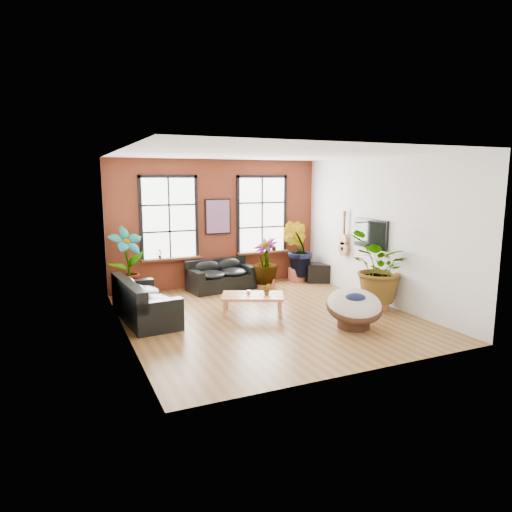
{
  "coord_description": "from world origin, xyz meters",
  "views": [
    {
      "loc": [
        -4.15,
        -8.72,
        3.0
      ],
      "look_at": [
        0.0,
        0.6,
        1.25
      ],
      "focal_mm": 32.0,
      "sensor_mm": 36.0,
      "label": 1
    }
  ],
  "objects_px": {
    "sofa_left": "(143,302)",
    "sofa_back": "(221,276)",
    "coffee_table": "(253,297)",
    "papasan_chair": "(354,307)"
  },
  "relations": [
    {
      "from": "coffee_table",
      "to": "papasan_chair",
      "type": "height_order",
      "value": "papasan_chair"
    },
    {
      "from": "sofa_left",
      "to": "coffee_table",
      "type": "relative_size",
      "value": 1.47
    },
    {
      "from": "sofa_back",
      "to": "sofa_left",
      "type": "height_order",
      "value": "sofa_left"
    },
    {
      "from": "sofa_left",
      "to": "papasan_chair",
      "type": "relative_size",
      "value": 1.56
    },
    {
      "from": "sofa_back",
      "to": "papasan_chair",
      "type": "bearing_deg",
      "value": -79.35
    },
    {
      "from": "sofa_back",
      "to": "coffee_table",
      "type": "bearing_deg",
      "value": -100.36
    },
    {
      "from": "sofa_left",
      "to": "coffee_table",
      "type": "xyz_separation_m",
      "value": [
        2.32,
        -0.54,
        -0.01
      ]
    },
    {
      "from": "coffee_table",
      "to": "papasan_chair",
      "type": "xyz_separation_m",
      "value": [
        1.49,
        -1.71,
        0.05
      ]
    },
    {
      "from": "sofa_back",
      "to": "coffee_table",
      "type": "distance_m",
      "value": 2.44
    },
    {
      "from": "sofa_left",
      "to": "sofa_back",
      "type": "bearing_deg",
      "value": -57.34
    }
  ]
}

